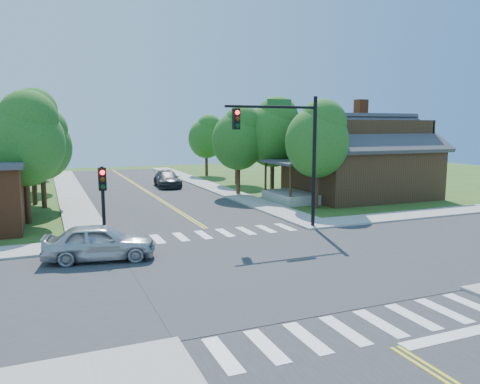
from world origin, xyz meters
name	(u,v)px	position (x,y,z in m)	size (l,w,h in m)	color
ground	(266,267)	(0.00, 0.00, 0.00)	(100.00, 100.00, 0.00)	#345219
road_ns	(266,267)	(0.00, 0.00, 0.02)	(10.00, 90.00, 0.04)	#2D2D30
road_ew	(266,267)	(0.00, 0.00, 0.03)	(90.00, 10.00, 0.04)	#2D2D30
intersection_patch	(266,267)	(0.00, 0.00, 0.00)	(10.20, 10.20, 0.06)	#2D2D30
sidewalk_ne	(353,193)	(15.82, 15.82, 0.07)	(40.00, 40.00, 0.14)	#9E9B93
crosswalk_north	(214,234)	(0.00, 6.20, 0.05)	(8.85, 2.00, 0.01)	white
crosswalk_south	(363,327)	(0.00, -6.20, 0.05)	(8.85, 2.00, 0.01)	white
centerline	(266,266)	(0.00, 0.00, 0.05)	(0.30, 90.00, 0.01)	yellow
stop_bar	(470,333)	(2.50, -7.60, 0.00)	(4.60, 0.45, 0.09)	white
signal_mast_ne	(287,141)	(3.91, 5.59, 4.85)	(5.30, 0.42, 7.20)	black
signal_pole_nw	(103,191)	(-5.60, 5.58, 2.66)	(0.34, 0.42, 3.80)	black
house_ne	(359,155)	(15.11, 14.23, 3.33)	(13.05, 8.80, 7.11)	#362613
tree_e_a	(319,137)	(9.22, 10.95, 4.87)	(4.38, 4.16, 7.44)	#382314
tree_e_b	(274,131)	(9.38, 17.97, 5.25)	(4.72, 4.48, 8.02)	#382314
tree_e_c	(238,134)	(9.39, 25.75, 4.83)	(4.34, 4.12, 7.38)	#382314
tree_e_d	(207,136)	(9.22, 34.47, 4.55)	(4.08, 3.88, 6.94)	#382314
tree_w_a	(25,137)	(-8.93, 12.98, 5.01)	(4.50, 4.28, 7.65)	#382314
tree_w_b	(33,143)	(-8.70, 20.14, 4.46)	(4.00, 3.80, 6.81)	#382314
tree_w_c	(32,124)	(-8.80, 27.98, 5.82)	(5.22, 4.96, 8.88)	#382314
tree_w_d	(38,141)	(-8.54, 37.35, 4.11)	(3.69, 3.51, 6.27)	#382314
tree_house	(239,137)	(6.62, 18.66, 4.78)	(4.29, 4.08, 7.30)	#382314
tree_bldg	(42,143)	(-8.07, 18.22, 4.50)	(4.04, 3.84, 6.87)	#382314
car_silver	(100,243)	(-6.04, 3.50, 0.78)	(4.82, 2.66, 1.55)	#B7BBBF
car_dgrey	(167,179)	(2.39, 25.86, 0.73)	(2.37, 5.14, 1.45)	#2F3135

